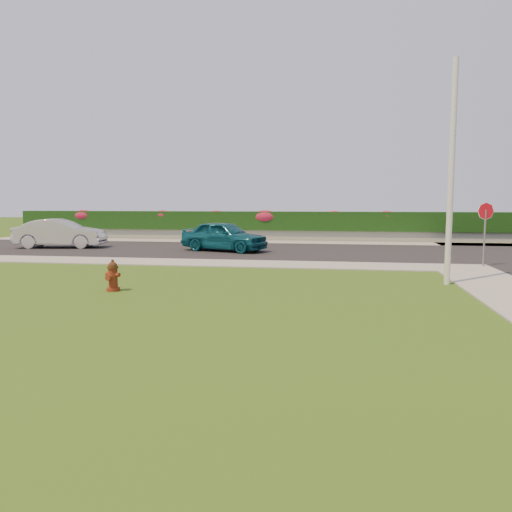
% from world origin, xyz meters
% --- Properties ---
extents(ground, '(120.00, 120.00, 0.00)m').
position_xyz_m(ground, '(0.00, 0.00, 0.00)').
color(ground, black).
rests_on(ground, ground).
extents(street_far, '(26.00, 8.00, 0.04)m').
position_xyz_m(street_far, '(-5.00, 14.00, 0.02)').
color(street_far, black).
rests_on(street_far, ground).
extents(sidewalk_far, '(24.00, 2.00, 0.04)m').
position_xyz_m(sidewalk_far, '(-6.00, 9.00, 0.02)').
color(sidewalk_far, gray).
rests_on(sidewalk_far, ground).
extents(curb_corner, '(2.00, 2.00, 0.04)m').
position_xyz_m(curb_corner, '(7.00, 9.00, 0.02)').
color(curb_corner, gray).
rests_on(curb_corner, ground).
extents(sidewalk_beyond, '(34.00, 2.00, 0.04)m').
position_xyz_m(sidewalk_beyond, '(-1.00, 19.00, 0.02)').
color(sidewalk_beyond, gray).
rests_on(sidewalk_beyond, ground).
extents(retaining_wall, '(34.00, 0.40, 0.60)m').
position_xyz_m(retaining_wall, '(-1.00, 20.50, 0.30)').
color(retaining_wall, gray).
rests_on(retaining_wall, ground).
extents(hedge, '(32.00, 0.90, 1.10)m').
position_xyz_m(hedge, '(-1.00, 20.60, 1.15)').
color(hedge, black).
rests_on(hedge, retaining_wall).
extents(fire_hydrant, '(0.42, 0.39, 0.80)m').
position_xyz_m(fire_hydrant, '(-2.83, 3.04, 0.38)').
color(fire_hydrant, '#501A0C').
rests_on(fire_hydrant, ground).
extents(sedan_teal, '(4.31, 2.83, 1.36)m').
position_xyz_m(sedan_teal, '(-2.32, 13.33, 0.72)').
color(sedan_teal, '#0B4858').
rests_on(sedan_teal, street_far).
extents(sedan_silver, '(4.42, 2.21, 1.39)m').
position_xyz_m(sedan_silver, '(-10.57, 13.65, 0.74)').
color(sedan_silver, '#AEB1B7').
rests_on(sedan_silver, street_far).
extents(utility_pole, '(0.16, 0.16, 6.03)m').
position_xyz_m(utility_pole, '(5.76, 5.49, 3.02)').
color(utility_pole, silver).
rests_on(utility_pole, ground).
extents(stop_sign, '(0.59, 0.21, 2.25)m').
position_xyz_m(stop_sign, '(7.77, 9.50, 1.65)').
color(stop_sign, slate).
rests_on(stop_sign, ground).
extents(flower_clump_a, '(1.39, 0.89, 0.69)m').
position_xyz_m(flower_clump_a, '(-13.02, 20.50, 1.42)').
color(flower_clump_a, '#BB2045').
rests_on(flower_clump_a, hedge).
extents(flower_clump_b, '(1.15, 0.74, 0.58)m').
position_xyz_m(flower_clump_b, '(-7.83, 20.50, 1.47)').
color(flower_clump_b, '#BB2045').
rests_on(flower_clump_b, hedge).
extents(flower_clump_c, '(1.03, 0.66, 0.52)m').
position_xyz_m(flower_clump_c, '(-4.45, 20.50, 1.50)').
color(flower_clump_c, '#BB2045').
rests_on(flower_clump_c, hedge).
extents(flower_clump_d, '(1.52, 0.98, 0.76)m').
position_xyz_m(flower_clump_d, '(-1.49, 20.50, 1.40)').
color(flower_clump_d, '#BB2045').
rests_on(flower_clump_d, hedge).
extents(flower_clump_e, '(1.05, 0.68, 0.53)m').
position_xyz_m(flower_clump_e, '(2.54, 20.50, 1.49)').
color(flower_clump_e, '#BB2045').
rests_on(flower_clump_e, hedge).
extents(flower_clump_f, '(1.10, 0.71, 0.55)m').
position_xyz_m(flower_clump_f, '(5.48, 20.50, 1.48)').
color(flower_clump_f, '#BB2045').
rests_on(flower_clump_f, hedge).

